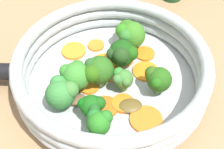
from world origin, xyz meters
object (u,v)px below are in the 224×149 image
carrot_slice_8 (102,64)px  broccoli_floret_0 (130,34)px  carrot_slice_1 (75,77)px  broccoli_floret_4 (92,106)px  carrot_slice_3 (146,71)px  broccoli_floret_8 (123,79)px  broccoli_floret_7 (122,54)px  skillet (112,84)px  mushroom_piece_1 (77,100)px  carrot_slice_11 (111,71)px  broccoli_floret_2 (98,72)px  carrot_slice_0 (93,46)px  broccoli_floret_6 (61,92)px  broccoli_floret_1 (157,79)px  carrot_slice_2 (145,54)px  carrot_slice_4 (89,86)px  broccoli_floret_3 (99,122)px  carrot_slice_7 (124,103)px  carrot_slice_9 (146,120)px  broccoli_floret_5 (75,75)px  carrot_slice_10 (125,60)px  mushroom_piece_0 (130,106)px  carrot_slice_5 (105,107)px  carrot_slice_6 (74,51)px

carrot_slice_8 → broccoli_floret_0: size_ratio=0.78×
carrot_slice_1 → broccoli_floret_4: (0.08, 0.00, 0.02)m
carrot_slice_3 → broccoli_floret_8: bearing=-66.7°
broccoli_floret_7 → skillet: bearing=-48.1°
mushroom_piece_1 → broccoli_floret_7: bearing=117.5°
carrot_slice_11 → broccoli_floret_2: (0.02, -0.03, 0.03)m
mushroom_piece_1 → carrot_slice_3: bearing=100.8°
carrot_slice_0 → broccoli_floret_6: bearing=-36.8°
skillet → broccoli_floret_1: 0.08m
broccoli_floret_1 → carrot_slice_2: bearing=168.2°
carrot_slice_4 → broccoli_floret_6: bearing=-68.5°
carrot_slice_0 → broccoli_floret_3: size_ratio=0.67×
mushroom_piece_1 → carrot_slice_7: bearing=67.1°
carrot_slice_4 → carrot_slice_9: bearing=34.7°
carrot_slice_0 → carrot_slice_8: carrot_slice_8 is taller
broccoli_floret_6 → broccoli_floret_7: broccoli_floret_7 is taller
carrot_slice_3 → broccoli_floret_1: size_ratio=0.91×
broccoli_floret_5 → broccoli_floret_7: same height
carrot_slice_9 → broccoli_floret_5: broccoli_floret_5 is taller
carrot_slice_11 → broccoli_floret_4: bearing=-35.6°
carrot_slice_9 → carrot_slice_10: carrot_slice_9 is taller
carrot_slice_1 → mushroom_piece_1: (0.05, -0.01, 0.00)m
carrot_slice_7 → broccoli_floret_5: bearing=-132.8°
carrot_slice_4 → carrot_slice_0: bearing=158.9°
carrot_slice_10 → mushroom_piece_1: bearing=-59.0°
carrot_slice_3 → mushroom_piece_1: 0.12m
broccoli_floret_2 → mushroom_piece_0: (0.05, 0.03, -0.03)m
carrot_slice_9 → mushroom_piece_1: mushroom_piece_1 is taller
carrot_slice_9 → broccoli_floret_6: bearing=-123.2°
broccoli_floret_1 → mushroom_piece_0: bearing=-71.6°
carrot_slice_5 → broccoli_floret_1: bearing=93.3°
carrot_slice_4 → carrot_slice_8: 0.05m
carrot_slice_0 → broccoli_floret_5: (0.08, -0.05, 0.03)m
carrot_slice_0 → carrot_slice_3: same height
carrot_slice_2 → carrot_slice_3: same height
broccoli_floret_6 → carrot_slice_6: bearing=157.7°
broccoli_floret_4 → skillet: bearing=139.1°
broccoli_floret_6 → broccoli_floret_8: bearing=88.7°
carrot_slice_4 → carrot_slice_6: same height
broccoli_floret_8 → mushroom_piece_1: 0.08m
carrot_slice_2 → broccoli_floret_1: 0.09m
carrot_slice_8 → carrot_slice_5: bearing=-15.5°
broccoli_floret_5 → skillet: bearing=87.2°
carrot_slice_6 → carrot_slice_8: 0.06m
carrot_slice_6 → carrot_slice_8: same height
carrot_slice_3 → carrot_slice_9: (0.09, -0.04, 0.00)m
carrot_slice_1 → carrot_slice_8: bearing=105.2°
carrot_slice_8 → skillet: bearing=5.3°
broccoli_floret_4 → broccoli_floret_5: size_ratio=0.78×
broccoli_floret_1 → mushroom_piece_1: size_ratio=1.77×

